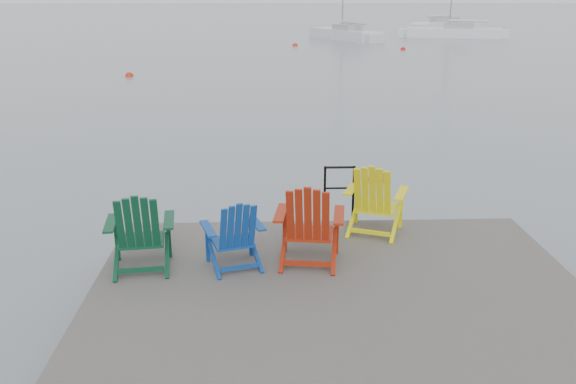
{
  "coord_description": "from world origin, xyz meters",
  "views": [
    {
      "loc": [
        -0.86,
        -6.36,
        3.92
      ],
      "look_at": [
        -0.52,
        2.89,
        0.85
      ],
      "focal_mm": 38.0,
      "sensor_mm": 36.0,
      "label": 1
    }
  ],
  "objects_px": {
    "handrail": "(339,189)",
    "chair_red": "(309,223)",
    "buoy_a": "(377,180)",
    "sailboat_mid": "(446,26)",
    "buoy_b": "(129,76)",
    "buoy_c": "(403,50)",
    "chair_green": "(140,231)",
    "sailboat_near": "(345,35)",
    "sailboat_far": "(454,33)",
    "buoy_d": "(295,46)",
    "chair_yellow": "(375,198)",
    "chair_blue": "(235,233)"
  },
  "relations": [
    {
      "from": "buoy_c",
      "to": "sailboat_far",
      "type": "bearing_deg",
      "value": 58.39
    },
    {
      "from": "sailboat_far",
      "to": "sailboat_mid",
      "type": "bearing_deg",
      "value": 0.78
    },
    {
      "from": "sailboat_near",
      "to": "buoy_a",
      "type": "bearing_deg",
      "value": -121.64
    },
    {
      "from": "sailboat_far",
      "to": "buoy_a",
      "type": "xyz_separation_m",
      "value": [
        -14.12,
        -41.67,
        -0.36
      ]
    },
    {
      "from": "handrail",
      "to": "buoy_b",
      "type": "xyz_separation_m",
      "value": [
        -7.63,
        20.93,
        -1.04
      ]
    },
    {
      "from": "handrail",
      "to": "buoy_c",
      "type": "relative_size",
      "value": 2.48
    },
    {
      "from": "chair_green",
      "to": "buoy_d",
      "type": "height_order",
      "value": "chair_green"
    },
    {
      "from": "chair_yellow",
      "to": "chair_blue",
      "type": "bearing_deg",
      "value": -130.23
    },
    {
      "from": "chair_green",
      "to": "buoy_b",
      "type": "height_order",
      "value": "chair_green"
    },
    {
      "from": "sailboat_far",
      "to": "buoy_b",
      "type": "relative_size",
      "value": 27.76
    },
    {
      "from": "buoy_c",
      "to": "buoy_d",
      "type": "bearing_deg",
      "value": 155.35
    },
    {
      "from": "chair_blue",
      "to": "sailboat_mid",
      "type": "xyz_separation_m",
      "value": [
        19.75,
        59.06,
        -0.62
      ]
    },
    {
      "from": "chair_green",
      "to": "sailboat_mid",
      "type": "bearing_deg",
      "value": 63.46
    },
    {
      "from": "buoy_b",
      "to": "buoy_c",
      "type": "height_order",
      "value": "buoy_b"
    },
    {
      "from": "chair_green",
      "to": "chair_red",
      "type": "xyz_separation_m",
      "value": [
        2.15,
        0.11,
        0.03
      ]
    },
    {
      "from": "handrail",
      "to": "sailboat_near",
      "type": "relative_size",
      "value": 0.08
    },
    {
      "from": "handrail",
      "to": "chair_yellow",
      "type": "relative_size",
      "value": 0.83
    },
    {
      "from": "handrail",
      "to": "buoy_d",
      "type": "relative_size",
      "value": 2.21
    },
    {
      "from": "chair_green",
      "to": "buoy_c",
      "type": "distance_m",
      "value": 37.51
    },
    {
      "from": "chair_red",
      "to": "buoy_a",
      "type": "bearing_deg",
      "value": 78.39
    },
    {
      "from": "handrail",
      "to": "buoy_c",
      "type": "xyz_separation_m",
      "value": [
        8.5,
        34.17,
        -1.04
      ]
    },
    {
      "from": "sailboat_far",
      "to": "buoy_c",
      "type": "relative_size",
      "value": 30.75
    },
    {
      "from": "sailboat_far",
      "to": "buoy_d",
      "type": "height_order",
      "value": "sailboat_far"
    },
    {
      "from": "handrail",
      "to": "chair_red",
      "type": "relative_size",
      "value": 0.8
    },
    {
      "from": "buoy_a",
      "to": "buoy_c",
      "type": "bearing_deg",
      "value": 76.69
    },
    {
      "from": "chair_red",
      "to": "chair_yellow",
      "type": "height_order",
      "value": "chair_red"
    },
    {
      "from": "chair_green",
      "to": "sailboat_near",
      "type": "distance_m",
      "value": 46.0
    },
    {
      "from": "sailboat_far",
      "to": "buoy_d",
      "type": "bearing_deg",
      "value": 132.71
    },
    {
      "from": "chair_red",
      "to": "buoy_c",
      "type": "height_order",
      "value": "chair_red"
    },
    {
      "from": "sailboat_mid",
      "to": "buoy_b",
      "type": "relative_size",
      "value": 34.45
    },
    {
      "from": "handrail",
      "to": "sailboat_far",
      "type": "relative_size",
      "value": 0.08
    },
    {
      "from": "chair_green",
      "to": "buoy_a",
      "type": "height_order",
      "value": "chair_green"
    },
    {
      "from": "chair_green",
      "to": "sailboat_near",
      "type": "relative_size",
      "value": 0.09
    },
    {
      "from": "sailboat_near",
      "to": "buoy_c",
      "type": "height_order",
      "value": "sailboat_near"
    },
    {
      "from": "sailboat_far",
      "to": "sailboat_near",
      "type": "bearing_deg",
      "value": 114.17
    },
    {
      "from": "chair_blue",
      "to": "buoy_a",
      "type": "height_order",
      "value": "chair_blue"
    },
    {
      "from": "chair_red",
      "to": "buoy_a",
      "type": "distance_m",
      "value": 5.65
    },
    {
      "from": "chair_yellow",
      "to": "buoy_c",
      "type": "xyz_separation_m",
      "value": [
        8.04,
        34.66,
        -1.05
      ]
    },
    {
      "from": "buoy_c",
      "to": "buoy_a",
      "type": "bearing_deg",
      "value": -103.31
    },
    {
      "from": "chair_green",
      "to": "sailboat_near",
      "type": "xyz_separation_m",
      "value": [
        8.34,
        45.23,
        -0.69
      ]
    },
    {
      "from": "buoy_a",
      "to": "buoy_b",
      "type": "xyz_separation_m",
      "value": [
        -8.93,
        17.2,
        0.0
      ]
    },
    {
      "from": "chair_yellow",
      "to": "buoy_c",
      "type": "bearing_deg",
      "value": 97.68
    },
    {
      "from": "buoy_a",
      "to": "chair_red",
      "type": "bearing_deg",
      "value": -109.65
    },
    {
      "from": "chair_red",
      "to": "chair_blue",
      "type": "bearing_deg",
      "value": -166.61
    },
    {
      "from": "chair_green",
      "to": "buoy_b",
      "type": "relative_size",
      "value": 2.67
    },
    {
      "from": "chair_red",
      "to": "buoy_b",
      "type": "relative_size",
      "value": 2.8
    },
    {
      "from": "sailboat_near",
      "to": "sailboat_far",
      "type": "distance_m",
      "value": 9.96
    },
    {
      "from": "chair_red",
      "to": "buoy_a",
      "type": "xyz_separation_m",
      "value": [
        1.87,
        5.23,
        -1.07
      ]
    },
    {
      "from": "sailboat_near",
      "to": "buoy_a",
      "type": "height_order",
      "value": "sailboat_near"
    },
    {
      "from": "buoy_b",
      "to": "buoy_d",
      "type": "distance_m",
      "value": 18.79
    }
  ]
}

